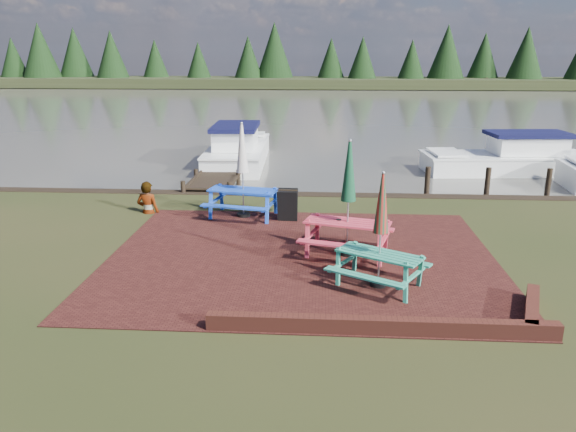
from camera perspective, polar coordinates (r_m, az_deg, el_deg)
The scene contains 13 objects.
ground at distance 12.27m, azimuth 1.19°, elevation -5.90°, with size 120.00×120.00×0.00m, color black.
paving at distance 13.20m, azimuth 1.39°, elevation -4.21°, with size 9.00×7.50×0.02m, color #361311.
brick_wall at distance 10.14m, azimuth 12.97°, elevation -10.47°, with size 6.21×1.79×0.30m.
water at distance 48.56m, azimuth 3.20°, elevation 10.96°, with size 120.00×60.00×0.02m, color #47443D.
far_treeline at distance 77.35m, azimuth 3.49°, elevation 15.45°, with size 120.00×10.00×8.10m.
picnic_table_teal at distance 11.49m, azimuth 9.30°, elevation -3.23°, with size 2.26×2.19×2.39m.
picnic_table_red at distance 13.14m, azimuth 6.09°, elevation -0.03°, with size 2.36×2.21×2.73m.
picnic_table_blue at distance 16.18m, azimuth -4.60°, elevation 3.16°, with size 2.26×2.09×2.72m.
chalkboard at distance 15.84m, azimuth -0.05°, elevation 1.12°, with size 0.57×0.55×0.91m.
jetty at distance 23.41m, azimuth -6.17°, elevation 5.18°, with size 1.76×9.08×1.00m.
boat_jetty at distance 24.99m, azimuth -5.11°, elevation 6.60°, with size 2.67×7.04×2.01m.
boat_near at distance 24.90m, azimuth 21.65°, elevation 5.34°, with size 6.94×2.92×1.83m.
person at distance 17.06m, azimuth -14.22°, elevation 3.38°, with size 0.69×0.45×1.90m, color gray.
Camera 1 is at (0.48, -11.33, 4.68)m, focal length 35.00 mm.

